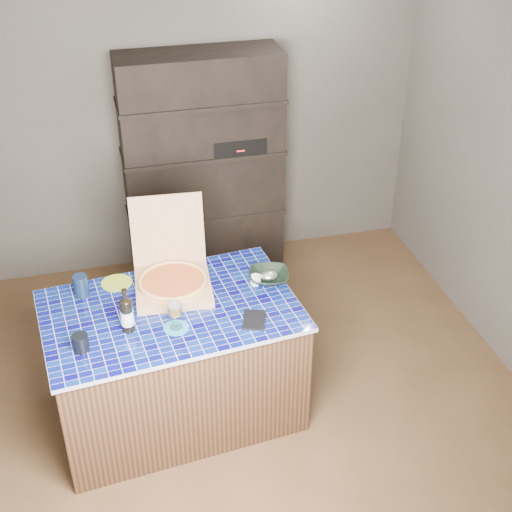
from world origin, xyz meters
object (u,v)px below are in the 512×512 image
object	(u,v)px
wine_glass	(175,309)
mead_bottle	(127,315)
kitchen_island	(174,362)
bowl	(269,277)
pizza_box	(172,278)
dvd_case	(254,320)

from	to	relation	value
wine_glass	mead_bottle	bearing A→B (deg)	169.15
wine_glass	kitchen_island	bearing A→B (deg)	91.85
kitchen_island	bowl	bearing A→B (deg)	6.45
kitchen_island	wine_glass	size ratio (longest dim) A/B	8.26
pizza_box	bowl	world-z (taller)	pizza_box
wine_glass	bowl	bearing A→B (deg)	27.48
pizza_box	wine_glass	bearing A→B (deg)	-91.94
mead_bottle	wine_glass	distance (m)	0.26
pizza_box	wine_glass	xyz separation A→B (m)	(-0.04, -0.40, 0.06)
mead_bottle	dvd_case	xyz separation A→B (m)	(0.70, -0.09, -0.10)
pizza_box	bowl	xyz separation A→B (m)	(0.58, -0.07, -0.04)
mead_bottle	bowl	world-z (taller)	mead_bottle
dvd_case	kitchen_island	bearing A→B (deg)	170.39
mead_bottle	wine_glass	size ratio (longest dim) A/B	1.48
mead_bottle	kitchen_island	bearing A→B (deg)	28.76
dvd_case	wine_glass	bearing A→B (deg)	-167.75
pizza_box	dvd_case	xyz separation A→B (m)	(0.39, -0.44, -0.06)
mead_bottle	dvd_case	bearing A→B (deg)	-7.71
dvd_case	bowl	distance (m)	0.42
pizza_box	mead_bottle	xyz separation A→B (m)	(-0.30, -0.35, 0.04)
mead_bottle	wine_glass	xyz separation A→B (m)	(0.26, -0.05, 0.02)
kitchen_island	bowl	size ratio (longest dim) A/B	6.30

